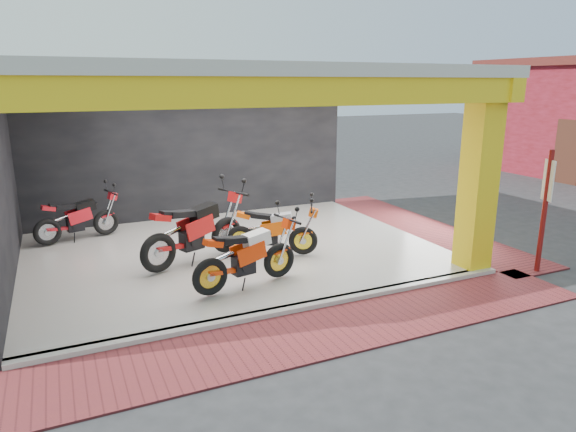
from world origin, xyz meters
The scene contains 15 objects.
ground centered at (0.00, 0.00, 0.00)m, with size 80.00×80.00×0.00m, color #2D2D30.
showroom_floor centered at (0.00, 2.00, 0.05)m, with size 8.00×6.00×0.10m, color beige.
showroom_ceiling centered at (0.00, 2.00, 3.60)m, with size 8.40×6.40×0.20m, color beige.
back_wall centered at (0.00, 5.10, 1.75)m, with size 8.20×0.20×3.50m, color black.
corner_column centered at (3.75, -0.75, 1.75)m, with size 0.50×0.50×3.50m, color yellow.
header_beam_front centered at (0.00, -1.00, 3.30)m, with size 8.40×0.30×0.40m, color yellow.
header_beam_right centered at (4.00, 2.00, 3.30)m, with size 0.30×6.40×0.40m, color yellow.
floor_kerb centered at (0.00, -1.02, 0.05)m, with size 8.00×0.20×0.10m, color beige.
paver_front centered at (0.00, -1.80, 0.01)m, with size 9.00×1.40×0.03m, color maroon.
paver_right centered at (4.80, 2.00, 0.01)m, with size 1.40×7.00×0.03m, color maroon.
signpost centered at (4.80, -1.34, 1.25)m, with size 0.13×0.31×2.28m.
moto_hero centered at (0.21, 0.14, 0.73)m, with size 2.07×0.77×1.26m, color #F3380A, non-canonical shape.
moto_row_a centered at (1.13, 1.06, 0.68)m, with size 1.91×0.71×1.17m, color #FA5B0A, non-canonical shape.
moto_row_b centered at (-0.20, 1.82, 0.84)m, with size 2.41×0.89×1.47m, color red, non-canonical shape.
moto_row_d centered at (-2.27, 4.13, 0.68)m, with size 1.90×0.70×1.16m, color red, non-canonical shape.
Camera 1 is at (-3.14, -7.60, 3.42)m, focal length 32.00 mm.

